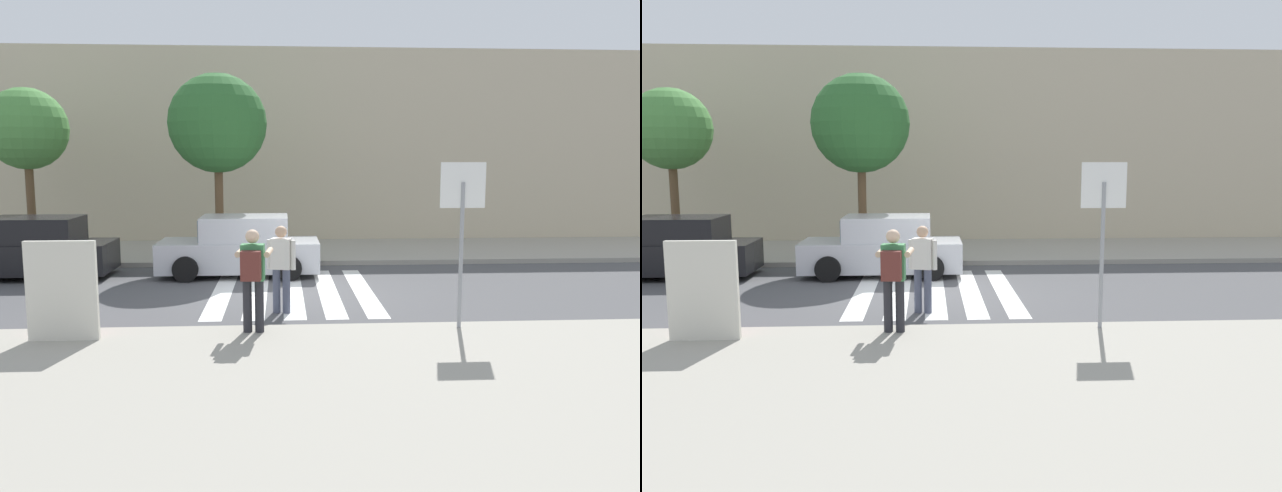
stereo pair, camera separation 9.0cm
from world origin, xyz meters
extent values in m
plane|color=#4C4C4F|center=(0.00, 0.00, 0.00)|extent=(120.00, 120.00, 0.00)
cube|color=#9E998C|center=(0.00, -6.20, 0.07)|extent=(60.00, 6.00, 0.14)
cube|color=#9E998C|center=(0.00, 6.00, 0.07)|extent=(60.00, 4.80, 0.14)
cube|color=beige|center=(0.00, 10.40, 3.42)|extent=(56.00, 4.00, 6.85)
cube|color=silver|center=(-1.60, 0.20, 0.00)|extent=(0.44, 5.20, 0.01)
cube|color=silver|center=(-0.80, 0.20, 0.00)|extent=(0.44, 5.20, 0.01)
cube|color=silver|center=(0.00, 0.20, 0.00)|extent=(0.44, 5.20, 0.01)
cube|color=silver|center=(0.80, 0.20, 0.00)|extent=(0.44, 5.20, 0.01)
cube|color=silver|center=(1.60, 0.20, 0.00)|extent=(0.44, 5.20, 0.01)
cylinder|color=gray|center=(2.79, -3.55, 1.38)|extent=(0.07, 0.07, 2.48)
cube|color=white|center=(2.79, -3.54, 2.57)|extent=(0.76, 0.03, 0.76)
cube|color=red|center=(2.79, -3.52, 2.57)|extent=(0.66, 0.02, 0.66)
cylinder|color=#232328|center=(-0.82, -3.62, 0.58)|extent=(0.15, 0.15, 0.88)
cylinder|color=#232328|center=(-0.62, -3.63, 0.58)|extent=(0.15, 0.15, 0.88)
cube|color=#3D844C|center=(-0.72, -3.63, 1.32)|extent=(0.40, 0.27, 0.60)
sphere|color=beige|center=(-0.72, -3.63, 1.75)|extent=(0.23, 0.23, 0.23)
cylinder|color=beige|center=(-0.94, -3.38, 1.46)|extent=(0.15, 0.59, 0.10)
cylinder|color=beige|center=(-0.46, -3.43, 1.46)|extent=(0.15, 0.59, 0.10)
cube|color=black|center=(-0.69, -3.23, 1.49)|extent=(0.15, 0.11, 0.10)
cube|color=#5B2823|center=(-0.74, -3.85, 1.30)|extent=(0.34, 0.23, 0.48)
cylinder|color=#474C60|center=(-0.35, -1.77, 0.44)|extent=(0.15, 0.15, 0.88)
cylinder|color=#474C60|center=(-0.16, -1.82, 0.44)|extent=(0.15, 0.15, 0.88)
cube|color=silver|center=(-0.26, -1.80, 1.18)|extent=(0.43, 0.33, 0.60)
sphere|color=tan|center=(-0.26, -1.80, 1.61)|extent=(0.23, 0.23, 0.23)
cylinder|color=silver|center=(-0.49, -1.73, 1.16)|extent=(0.10, 0.10, 0.58)
cylinder|color=silver|center=(-0.03, -1.86, 1.16)|extent=(0.10, 0.10, 0.58)
cube|color=black|center=(-6.65, 2.30, 0.53)|extent=(4.10, 1.70, 0.76)
cube|color=black|center=(-6.50, 2.30, 1.23)|extent=(2.20, 1.56, 0.64)
cube|color=slate|center=(-5.53, 2.30, 1.23)|extent=(0.10, 1.50, 0.51)
cylinder|color=black|center=(-5.38, 1.45, 0.32)|extent=(0.64, 0.22, 0.64)
cylinder|color=black|center=(-5.38, 3.15, 0.32)|extent=(0.64, 0.22, 0.64)
cube|color=#B7BABF|center=(-1.34, 2.30, 0.53)|extent=(4.10, 1.70, 0.76)
cube|color=#B7BABF|center=(-1.19, 2.30, 1.23)|extent=(2.20, 1.56, 0.64)
cube|color=slate|center=(-2.26, 2.30, 1.23)|extent=(0.10, 1.50, 0.54)
cube|color=slate|center=(-0.22, 2.30, 1.23)|extent=(0.10, 1.50, 0.51)
cylinder|color=black|center=(-2.61, 1.45, 0.32)|extent=(0.64, 0.22, 0.64)
cylinder|color=black|center=(-2.61, 3.15, 0.32)|extent=(0.64, 0.22, 0.64)
cylinder|color=black|center=(-0.07, 1.45, 0.32)|extent=(0.64, 0.22, 0.64)
cylinder|color=black|center=(-0.07, 3.15, 0.32)|extent=(0.64, 0.22, 0.64)
cylinder|color=brown|center=(-7.61, 5.03, 1.65)|extent=(0.24, 0.24, 3.03)
sphere|color=#47843D|center=(-7.61, 5.03, 3.87)|extent=(2.36, 2.36, 2.36)
cylinder|color=brown|center=(-2.03, 4.22, 1.65)|extent=(0.24, 0.24, 3.03)
sphere|color=#2D662D|center=(-2.03, 4.22, 4.00)|extent=(2.78, 2.78, 2.78)
cube|color=beige|center=(-3.72, -3.92, 0.94)|extent=(1.10, 0.10, 1.60)
cube|color=pink|center=(-3.72, -3.86, 0.94)|extent=(0.96, 0.02, 1.46)
camera|label=1|loc=(-0.24, -13.80, 3.01)|focal=35.00mm
camera|label=2|loc=(-0.15, -13.80, 3.01)|focal=35.00mm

